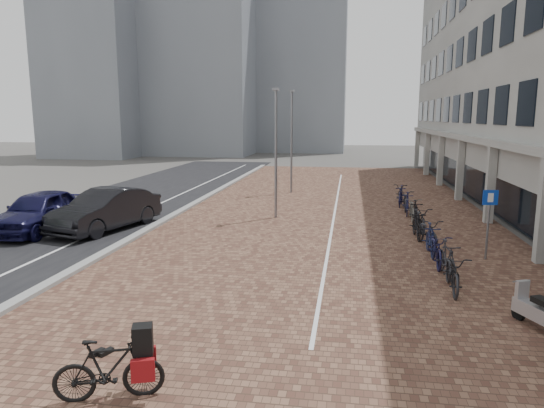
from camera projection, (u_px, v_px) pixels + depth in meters
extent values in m
plane|color=#474442|center=(236.00, 292.00, 12.87)|extent=(140.00, 140.00, 0.00)
cube|color=brown|center=(331.00, 210.00, 24.23)|extent=(14.50, 42.00, 0.04)
cube|color=black|center=(122.00, 204.00, 25.93)|extent=(8.00, 50.00, 0.03)
cube|color=gray|center=(193.00, 205.00, 25.31)|extent=(0.35, 42.00, 0.14)
cube|color=white|center=(158.00, 205.00, 25.62)|extent=(0.12, 44.00, 0.00)
cube|color=white|center=(335.00, 210.00, 24.19)|extent=(0.10, 30.00, 0.00)
cube|color=black|center=(475.00, 170.00, 26.65)|extent=(0.15, 38.00, 3.20)
cube|color=#A7A7A1|center=(474.00, 137.00, 26.38)|extent=(1.60, 38.00, 0.30)
cube|color=#A7A7A1|center=(544.00, 210.00, 15.10)|extent=(0.35, 0.35, 3.40)
cube|color=#A7A7A1|center=(490.00, 184.00, 20.94)|extent=(0.35, 0.35, 3.40)
cube|color=#A7A7A1|center=(460.00, 170.00, 26.77)|extent=(0.35, 0.35, 3.40)
cube|color=#A7A7A1|center=(441.00, 160.00, 32.61)|extent=(0.35, 0.35, 3.40)
cube|color=#A7A7A1|center=(427.00, 154.00, 38.44)|extent=(0.35, 0.35, 3.40)
cube|color=#A7A7A1|center=(417.00, 149.00, 44.28)|extent=(0.35, 0.35, 3.40)
cube|color=gray|center=(196.00, 20.00, 59.23)|extent=(14.00, 12.00, 32.00)
cube|color=gray|center=(300.00, 52.00, 64.70)|extent=(12.00, 10.00, 26.00)
cube|color=gray|center=(96.00, 68.00, 55.98)|extent=(10.00, 10.00, 20.00)
imported|color=black|center=(39.00, 211.00, 19.57)|extent=(1.96, 4.85, 1.65)
imported|color=black|center=(106.00, 210.00, 19.84)|extent=(2.98, 5.33, 1.66)
imported|color=black|center=(109.00, 370.00, 7.89)|extent=(1.82, 1.05, 1.05)
cube|color=black|center=(107.00, 342.00, 7.80)|extent=(0.40, 0.38, 0.47)
cube|color=maroon|center=(96.00, 366.00, 7.91)|extent=(0.38, 0.22, 0.37)
cube|color=maroon|center=(122.00, 368.00, 7.84)|extent=(0.38, 0.22, 0.37)
cylinder|color=slate|center=(488.00, 228.00, 15.60)|extent=(0.07, 0.07, 2.09)
cube|color=#0D36B0|center=(490.00, 198.00, 15.40)|extent=(0.47, 0.11, 0.47)
cylinder|color=slate|center=(276.00, 155.00, 21.81)|extent=(0.12, 0.12, 5.71)
cylinder|color=gray|center=(292.00, 143.00, 29.19)|extent=(0.12, 0.12, 6.03)
imported|color=black|center=(453.00, 272.00, 12.89)|extent=(0.78, 2.00, 1.04)
imported|color=black|center=(447.00, 259.00, 13.99)|extent=(0.64, 1.78, 1.05)
imported|color=#141336|center=(437.00, 249.00, 15.13)|extent=(0.73, 1.99, 1.04)
imported|color=#161C3D|center=(430.00, 240.00, 16.25)|extent=(0.50, 1.75, 1.05)
imported|color=black|center=(427.00, 232.00, 17.36)|extent=(1.08, 2.07, 1.04)
imported|color=black|center=(417.00, 225.00, 18.51)|extent=(0.54, 1.76, 1.05)
imported|color=black|center=(420.00, 219.00, 19.58)|extent=(0.76, 1.99, 1.04)
imported|color=black|center=(415.00, 213.00, 20.71)|extent=(0.54, 1.76, 1.05)
imported|color=#626059|center=(412.00, 209.00, 21.83)|extent=(0.78, 2.00, 1.04)
imported|color=#141639|center=(407.00, 204.00, 22.96)|extent=(0.67, 1.79, 1.05)
imported|color=#222228|center=(406.00, 200.00, 24.07)|extent=(0.82, 2.01, 1.04)
imported|color=#151438|center=(401.00, 196.00, 25.21)|extent=(0.79, 1.81, 1.05)
imported|color=black|center=(400.00, 193.00, 26.31)|extent=(0.94, 2.04, 1.04)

